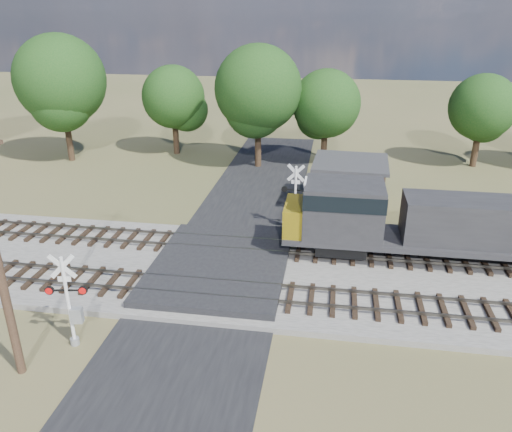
# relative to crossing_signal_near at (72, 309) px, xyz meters

# --- Properties ---
(ground) EXTENTS (160.00, 160.00, 0.00)m
(ground) POSITION_rel_crossing_signal_near_xyz_m (4.55, 6.48, -1.77)
(ground) COLOR #49502B
(ground) RESTS_ON ground
(ballast_bed) EXTENTS (140.00, 10.00, 0.30)m
(ballast_bed) POSITION_rel_crossing_signal_near_xyz_m (14.55, 6.98, -1.62)
(ballast_bed) COLOR gray
(ballast_bed) RESTS_ON ground
(road) EXTENTS (7.00, 60.00, 0.08)m
(road) POSITION_rel_crossing_signal_near_xyz_m (4.55, 6.48, -1.73)
(road) COLOR black
(road) RESTS_ON ground
(crossing_panel) EXTENTS (7.00, 9.00, 0.62)m
(crossing_panel) POSITION_rel_crossing_signal_near_xyz_m (4.55, 6.98, -1.45)
(crossing_panel) COLOR #262628
(crossing_panel) RESTS_ON ground
(track_near) EXTENTS (140.00, 2.60, 0.33)m
(track_near) POSITION_rel_crossing_signal_near_xyz_m (7.67, 4.48, -1.35)
(track_near) COLOR black
(track_near) RESTS_ON ballast_bed
(track_far) EXTENTS (140.00, 2.60, 0.33)m
(track_far) POSITION_rel_crossing_signal_near_xyz_m (7.67, 9.48, -1.35)
(track_far) COLOR black
(track_far) RESTS_ON ballast_bed
(crossing_signal_near) EXTENTS (1.70, 0.43, 4.25)m
(crossing_signal_near) POSITION_rel_crossing_signal_near_xyz_m (0.00, 0.00, 0.00)
(crossing_signal_near) COLOR silver
(crossing_signal_near) RESTS_ON ground
(crossing_signal_far) EXTENTS (1.75, 0.40, 4.34)m
(crossing_signal_far) POSITION_rel_crossing_signal_near_xyz_m (7.91, 13.09, 0.04)
(crossing_signal_far) COLOR silver
(crossing_signal_far) RESTS_ON ground
(equipment_shed) EXTENTS (5.25, 5.25, 3.41)m
(equipment_shed) POSITION_rel_crossing_signal_near_xyz_m (11.39, 17.51, -0.04)
(equipment_shed) COLOR #49301F
(equipment_shed) RESTS_ON ground
(treeline) EXTENTS (81.06, 10.65, 11.16)m
(treeline) POSITION_rel_crossing_signal_near_xyz_m (9.53, 26.98, 4.57)
(treeline) COLOR black
(treeline) RESTS_ON ground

